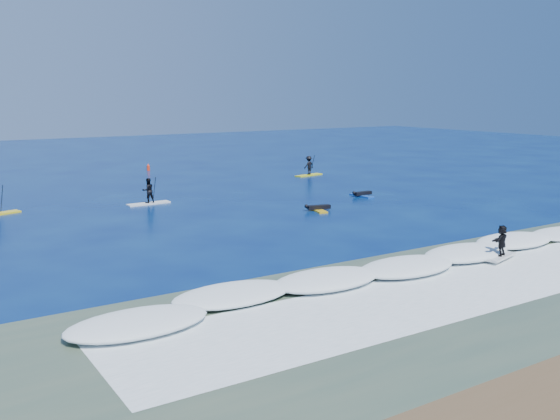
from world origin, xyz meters
TOP-DOWN VIEW (x-y plane):
  - ground at (0.00, 0.00)m, footprint 160.00×160.00m
  - shallow_water at (0.00, -14.00)m, footprint 90.00×13.00m
  - breaking_wave at (0.00, -10.00)m, footprint 40.00×6.00m
  - whitewater at (0.00, -13.00)m, footprint 34.00×5.00m
  - sup_paddler_center at (-6.29, 11.55)m, footprint 3.02×0.90m
  - sup_paddler_right at (11.74, 17.98)m, footprint 3.10×1.37m
  - prone_paddler_near at (2.14, 3.36)m, footprint 1.76×2.30m
  - prone_paddler_far at (8.26, 6.21)m, footprint 1.72×2.17m
  - wave_surfer at (1.89, -11.19)m, footprint 2.19×1.13m
  - marker_buoy at (0.55, 29.57)m, footprint 0.31×0.31m

SIDE VIEW (x-z plane):
  - ground at x=0.00m, z-range 0.00..0.00m
  - breaking_wave at x=0.00m, z-range -0.15..0.15m
  - whitewater at x=0.00m, z-range -0.01..0.01m
  - shallow_water at x=0.00m, z-range 0.00..0.01m
  - prone_paddler_far at x=8.26m, z-range -0.07..0.38m
  - prone_paddler_near at x=2.14m, z-range -0.07..0.39m
  - marker_buoy at x=0.55m, z-range -0.05..0.69m
  - sup_paddler_center at x=-6.29m, z-range -0.26..1.83m
  - sup_paddler_right at x=11.74m, z-range -0.23..1.88m
  - wave_surfer at x=1.89m, z-range 0.09..1.62m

